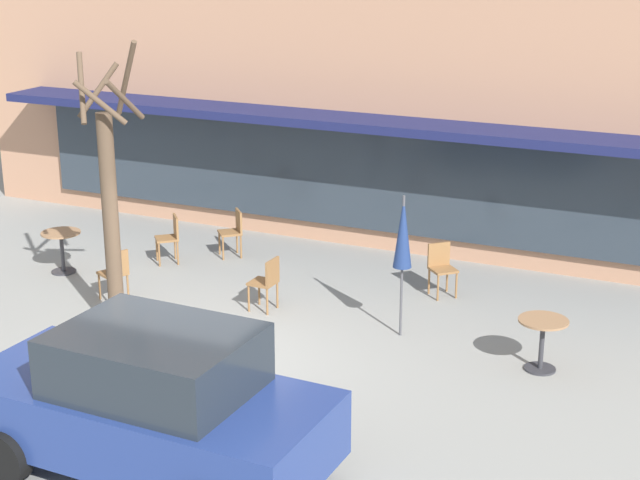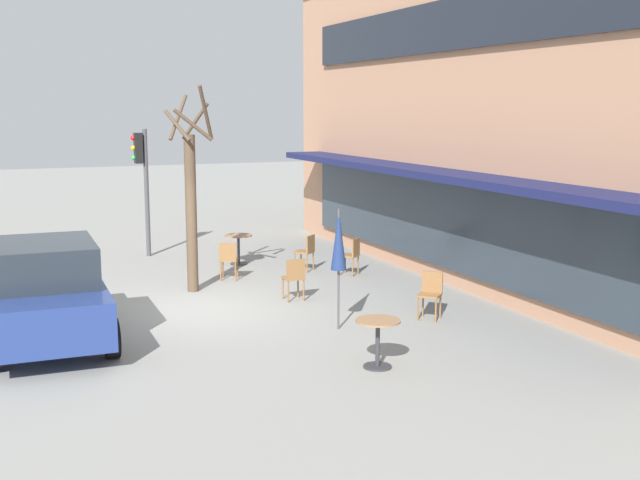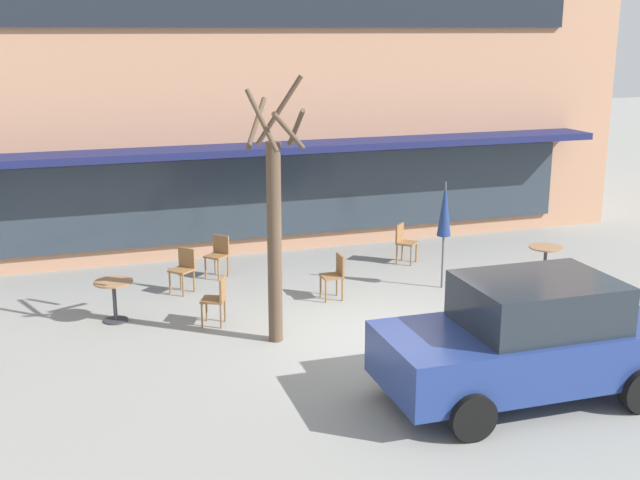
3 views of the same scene
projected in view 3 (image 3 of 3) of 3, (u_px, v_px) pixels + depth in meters
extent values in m
plane|color=gray|center=(386.00, 339.00, 13.72)|extent=(80.00, 80.00, 0.00)
cube|color=tan|center=(245.00, 73.00, 21.87)|extent=(17.94, 8.00, 7.95)
cube|color=#191E4C|center=(293.00, 147.00, 18.07)|extent=(15.25, 1.10, 0.16)
cube|color=#1E232D|center=(285.00, 2.00, 17.70)|extent=(14.35, 0.10, 1.10)
cube|color=#2D3842|center=(287.00, 195.00, 18.82)|extent=(14.35, 0.10, 1.90)
cylinder|color=#333338|center=(544.00, 281.00, 16.82)|extent=(0.44, 0.44, 0.03)
cylinder|color=#333338|center=(545.00, 264.00, 16.73)|extent=(0.07, 0.07, 0.70)
cylinder|color=#99704C|center=(546.00, 247.00, 16.63)|extent=(0.70, 0.70, 0.03)
cylinder|color=#333338|center=(116.00, 320.00, 14.54)|extent=(0.44, 0.44, 0.03)
cylinder|color=#333338|center=(115.00, 301.00, 14.45)|extent=(0.07, 0.07, 0.70)
cylinder|color=#99704C|center=(113.00, 282.00, 14.36)|extent=(0.70, 0.70, 0.03)
cylinder|color=#4C4C51|center=(444.00, 236.00, 16.16)|extent=(0.04, 0.04, 2.20)
cone|color=navy|center=(445.00, 209.00, 16.02)|extent=(0.28, 0.28, 1.10)
cylinder|color=olive|center=(326.00, 292.00, 15.48)|extent=(0.04, 0.04, 0.45)
cylinder|color=olive|center=(321.00, 286.00, 15.79)|extent=(0.04, 0.04, 0.45)
cylinder|color=olive|center=(342.00, 290.00, 15.57)|extent=(0.04, 0.04, 0.45)
cylinder|color=olive|center=(337.00, 285.00, 15.89)|extent=(0.04, 0.04, 0.45)
cube|color=olive|center=(331.00, 276.00, 15.62)|extent=(0.41, 0.41, 0.04)
cube|color=olive|center=(340.00, 265.00, 15.62)|extent=(0.05, 0.40, 0.40)
cylinder|color=olive|center=(416.00, 252.00, 18.18)|extent=(0.04, 0.04, 0.45)
cylinder|color=olive|center=(411.00, 256.00, 17.88)|extent=(0.04, 0.04, 0.45)
cylinder|color=olive|center=(402.00, 251.00, 18.33)|extent=(0.04, 0.04, 0.45)
cylinder|color=olive|center=(397.00, 254.00, 18.03)|extent=(0.04, 0.04, 0.45)
cube|color=olive|center=(407.00, 243.00, 18.04)|extent=(0.57, 0.57, 0.04)
cube|color=olive|center=(400.00, 233.00, 18.06)|extent=(0.31, 0.31, 0.40)
cylinder|color=olive|center=(218.00, 270.00, 16.84)|extent=(0.04, 0.04, 0.45)
cylinder|color=olive|center=(205.00, 268.00, 17.00)|extent=(0.04, 0.04, 0.45)
cylinder|color=olive|center=(228.00, 266.00, 17.13)|extent=(0.04, 0.04, 0.45)
cylinder|color=olive|center=(215.00, 264.00, 17.29)|extent=(0.04, 0.04, 0.45)
cube|color=olive|center=(216.00, 256.00, 17.00)|extent=(0.56, 0.56, 0.04)
cube|color=olive|center=(221.00, 244.00, 17.10)|extent=(0.30, 0.32, 0.40)
cylinder|color=olive|center=(202.00, 316.00, 14.17)|extent=(0.04, 0.04, 0.45)
cylinder|color=olive|center=(206.00, 309.00, 14.50)|extent=(0.04, 0.04, 0.45)
cylinder|color=olive|center=(221.00, 316.00, 14.14)|extent=(0.04, 0.04, 0.45)
cylinder|color=olive|center=(225.00, 310.00, 14.47)|extent=(0.04, 0.04, 0.45)
cube|color=olive|center=(213.00, 300.00, 14.26)|extent=(0.53, 0.53, 0.04)
cube|color=olive|center=(223.00, 288.00, 14.19)|extent=(0.20, 0.38, 0.40)
cylinder|color=olive|center=(183.00, 286.00, 15.83)|extent=(0.04, 0.04, 0.45)
cylinder|color=olive|center=(170.00, 283.00, 16.00)|extent=(0.04, 0.04, 0.45)
cylinder|color=olive|center=(194.00, 281.00, 16.12)|extent=(0.04, 0.04, 0.45)
cylinder|color=olive|center=(181.00, 279.00, 16.28)|extent=(0.04, 0.04, 0.45)
cube|color=olive|center=(181.00, 270.00, 15.99)|extent=(0.56, 0.56, 0.04)
cube|color=olive|center=(187.00, 258.00, 16.09)|extent=(0.29, 0.33, 0.40)
cube|color=navy|center=(525.00, 351.00, 11.40)|extent=(4.23, 1.88, 0.76)
cube|color=#232B33|center=(538.00, 302.00, 11.26)|extent=(2.13, 1.64, 0.68)
cylinder|color=black|center=(472.00, 416.00, 10.29)|extent=(0.64, 0.23, 0.64)
cylinder|color=black|center=(414.00, 363.00, 11.95)|extent=(0.64, 0.23, 0.64)
cylinder|color=black|center=(565.00, 343.00, 12.70)|extent=(0.64, 0.23, 0.64)
cylinder|color=brown|center=(274.00, 244.00, 13.23)|extent=(0.24, 0.24, 3.39)
cylinder|color=brown|center=(296.00, 127.00, 12.86)|extent=(0.09, 0.83, 0.69)
cylinder|color=brown|center=(279.00, 110.00, 13.03)|extent=(0.73, 0.50, 1.16)
cylinder|color=brown|center=(256.00, 123.00, 12.84)|extent=(0.50, 0.54, 0.80)
cylinder|color=brown|center=(262.00, 120.00, 12.48)|extent=(0.45, 0.54, 0.97)
cylinder|color=brown|center=(289.00, 131.00, 12.54)|extent=(0.66, 0.45, 0.66)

